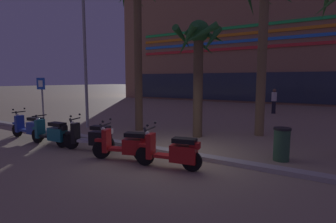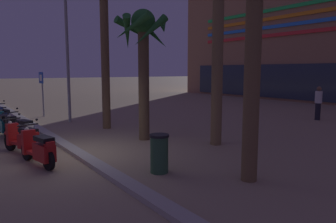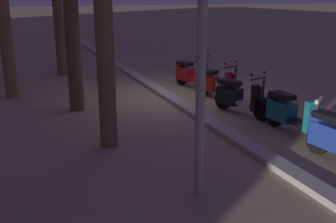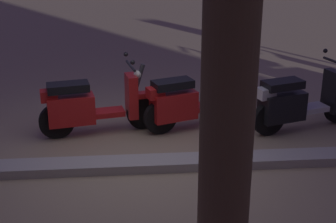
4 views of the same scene
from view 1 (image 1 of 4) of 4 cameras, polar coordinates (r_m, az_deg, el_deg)
ground_plane at (r=8.35m, az=0.78°, el=-9.14°), size 200.00×200.00×0.00m
curb_strip at (r=8.39m, az=1.02°, el=-8.64°), size 60.00×0.36×0.12m
mall_facade_backdrop at (r=32.68m, az=32.18°, el=14.27°), size 45.86×11.70×14.28m
scooter_blue_mid_rear at (r=11.71m, az=-27.32°, el=-2.98°), size 1.87×0.57×1.17m
scooter_teal_mid_front at (r=10.17m, az=-23.57°, el=-4.21°), size 1.83×0.56×1.04m
scooter_black_last_in_row at (r=9.01m, az=-15.86°, el=-5.27°), size 1.77×0.79×1.17m
scooter_red_mid_centre at (r=7.74m, az=-8.97°, el=-7.10°), size 1.72×0.82×1.17m
scooter_red_gap_after_mid at (r=6.94m, az=1.06°, el=-8.60°), size 1.82×0.68×1.17m
crossing_sign at (r=15.28m, az=-25.31°, el=3.17°), size 0.60×0.14×2.40m
palm_tree_far_corner at (r=12.40m, az=-6.53°, el=19.27°), size 1.98×1.97×6.87m
palm_tree_by_mall_entrance at (r=10.76m, az=6.53°, el=12.60°), size 1.97×2.14×4.59m
palm_tree_near_sign at (r=11.78m, az=19.76°, el=19.00°), size 2.46×2.58×6.58m
pedestrian_window_shopping at (r=19.55m, az=21.69°, el=2.20°), size 0.34×0.34×1.69m
litter_bin at (r=8.28m, az=23.10°, el=-6.38°), size 0.48×0.48×0.95m
street_lamp at (r=13.54m, az=-17.42°, el=15.19°), size 0.36×0.36×7.19m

